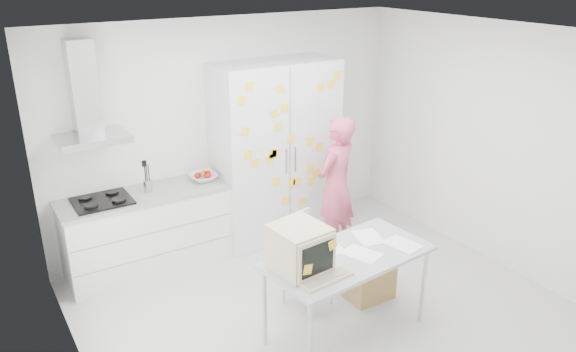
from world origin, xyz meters
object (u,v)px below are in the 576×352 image
chair (303,254)px  person (336,185)px  desk (319,254)px  cardboard_box (368,280)px

chair → person: bearing=25.5°
person → desk: person is taller
cardboard_box → person: bearing=72.8°
chair → cardboard_box: size_ratio=2.05×
desk → cardboard_box: desk is taller
person → desk: 1.82m
desk → cardboard_box: size_ratio=3.44×
person → chair: person is taller
desk → chair: desk is taller
person → cardboard_box: size_ratio=3.56×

